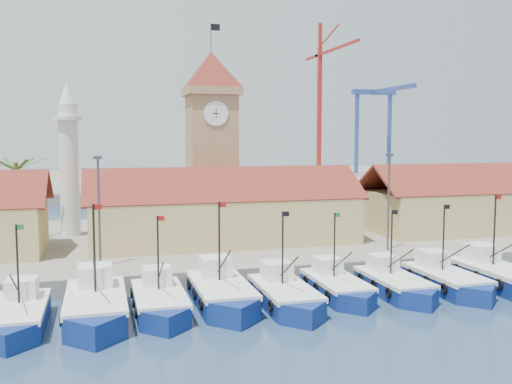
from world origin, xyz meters
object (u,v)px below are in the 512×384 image
object	(u,v)px
boat_0	(18,318)
boat_4	(286,297)
clock_tower	(212,138)
minaret	(69,159)

from	to	relation	value
boat_0	boat_4	world-z (taller)	boat_4
clock_tower	minaret	distance (m)	15.30
boat_0	minaret	distance (m)	27.64
boat_0	clock_tower	bearing A→B (deg)	54.67
minaret	boat_4	bearing A→B (deg)	-59.13
boat_4	minaret	xyz separation A→B (m)	(-15.63, 26.15, 8.99)
clock_tower	minaret	world-z (taller)	clock_tower
boat_0	clock_tower	xyz separation A→B (m)	(17.05, 24.05, 11.25)
boat_4	clock_tower	distance (m)	26.64
clock_tower	minaret	bearing A→B (deg)	172.39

